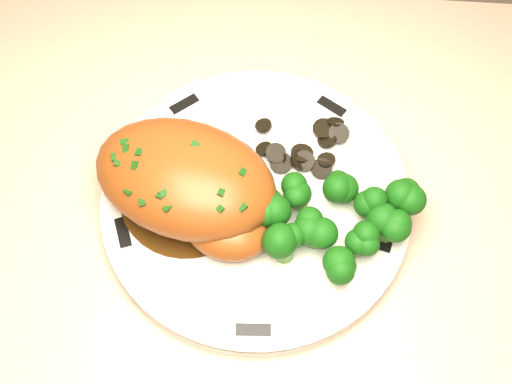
# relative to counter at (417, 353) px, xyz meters

# --- Properties ---
(counter) EXTENTS (2.21, 0.73, 1.08)m
(counter) POSITION_rel_counter_xyz_m (0.00, 0.00, 0.00)
(counter) COLOR #4E3823
(counter) RESTS_ON ground
(plate) EXTENTS (0.34, 0.34, 0.02)m
(plate) POSITION_rel_counter_xyz_m (-0.26, 0.02, 0.49)
(plate) COLOR silver
(plate) RESTS_ON counter
(rim_accent_0) EXTENTS (0.03, 0.03, 0.00)m
(rim_accent_0) POSITION_rel_counter_xyz_m (-0.19, 0.13, 0.50)
(rim_accent_0) COLOR black
(rim_accent_0) RESTS_ON plate
(rim_accent_1) EXTENTS (0.03, 0.03, 0.00)m
(rim_accent_1) POSITION_rel_counter_xyz_m (-0.35, 0.12, 0.50)
(rim_accent_1) COLOR black
(rim_accent_1) RESTS_ON plate
(rim_accent_2) EXTENTS (0.02, 0.03, 0.00)m
(rim_accent_2) POSITION_rel_counter_xyz_m (-0.39, -0.03, 0.50)
(rim_accent_2) COLOR black
(rim_accent_2) RESTS_ON plate
(rim_accent_3) EXTENTS (0.03, 0.01, 0.00)m
(rim_accent_3) POSITION_rel_counter_xyz_m (-0.26, -0.11, 0.50)
(rim_accent_3) COLOR black
(rim_accent_3) RESTS_ON plate
(rim_accent_4) EXTENTS (0.02, 0.03, 0.00)m
(rim_accent_4) POSITION_rel_counter_xyz_m (-0.14, -0.01, 0.50)
(rim_accent_4) COLOR black
(rim_accent_4) RESTS_ON plate
(gravy_pool) EXTENTS (0.13, 0.13, 0.00)m
(gravy_pool) POSITION_rel_counter_xyz_m (-0.33, 0.02, 0.50)
(gravy_pool) COLOR #39220A
(gravy_pool) RESTS_ON plate
(chicken_breast) EXTENTS (0.20, 0.16, 0.07)m
(chicken_breast) POSITION_rel_counter_xyz_m (-0.33, 0.01, 0.53)
(chicken_breast) COLOR brown
(chicken_breast) RESTS_ON plate
(mushroom_pile) EXTENTS (0.08, 0.06, 0.02)m
(mushroom_pile) POSITION_rel_counter_xyz_m (-0.23, 0.08, 0.50)
(mushroom_pile) COLOR black
(mushroom_pile) RESTS_ON plate
(broccoli_florets) EXTENTS (0.14, 0.11, 0.04)m
(broccoli_florets) POSITION_rel_counter_xyz_m (-0.19, -0.01, 0.52)
(broccoli_florets) COLOR #518639
(broccoli_florets) RESTS_ON plate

